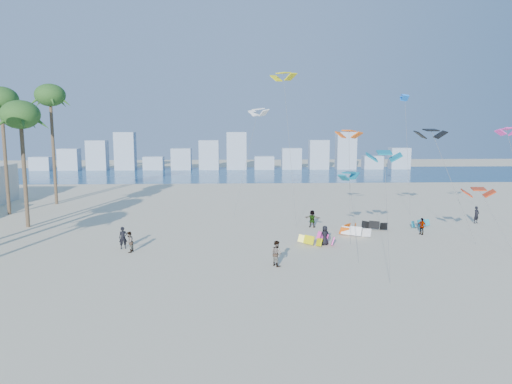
{
  "coord_description": "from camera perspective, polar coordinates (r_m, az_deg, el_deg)",
  "views": [
    {
      "loc": [
        1.24,
        -25.93,
        10.66
      ],
      "look_at": [
        3.0,
        16.0,
        4.5
      ],
      "focal_mm": 33.61,
      "sensor_mm": 36.0,
      "label": 1
    }
  ],
  "objects": [
    {
      "name": "grounded_kites",
      "position": [
        46.03,
        11.67,
        -4.68
      ],
      "size": [
        15.12,
        8.74,
        0.9
      ],
      "color": "yellow",
      "rests_on": "ground"
    },
    {
      "name": "ground",
      "position": [
        28.07,
        -4.9,
        -14.0
      ],
      "size": [
        220.0,
        220.0,
        0.0
      ],
      "primitive_type": "plane",
      "color": "beige",
      "rests_on": "ground"
    },
    {
      "name": "kitesurfers_far",
      "position": [
        44.79,
        11.98,
        -4.47
      ],
      "size": [
        35.06,
        13.88,
        1.82
      ],
      "color": "black",
      "rests_on": "ground"
    },
    {
      "name": "distant_skyline",
      "position": [
        108.23,
        -3.7,
        4.32
      ],
      "size": [
        85.0,
        3.0,
        8.4
      ],
      "color": "#9EADBF",
      "rests_on": "ground"
    },
    {
      "name": "flying_kites",
      "position": [
        48.99,
        12.21,
        8.58
      ],
      "size": [
        27.55,
        29.98,
        16.44
      ],
      "color": "#0B6F8A",
      "rests_on": "ground"
    },
    {
      "name": "ocean",
      "position": [
        98.52,
        -3.11,
        2.13
      ],
      "size": [
        220.0,
        220.0,
        0.0
      ],
      "primitive_type": "plane",
      "color": "navy",
      "rests_on": "ground"
    },
    {
      "name": "kitesurfer_mid",
      "position": [
        36.0,
        2.46,
        -7.29
      ],
      "size": [
        1.11,
        1.18,
        1.92
      ],
      "primitive_type": "imported",
      "rotation": [
        0.0,
        0.0,
        2.13
      ],
      "color": "gray",
      "rests_on": "ground"
    },
    {
      "name": "kitesurfer_near",
      "position": [
        42.2,
        -15.54,
        -5.28
      ],
      "size": [
        0.79,
        0.63,
        1.88
      ],
      "primitive_type": "imported",
      "rotation": [
        0.0,
        0.0,
        0.29
      ],
      "color": "black",
      "rests_on": "ground"
    }
  ]
}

